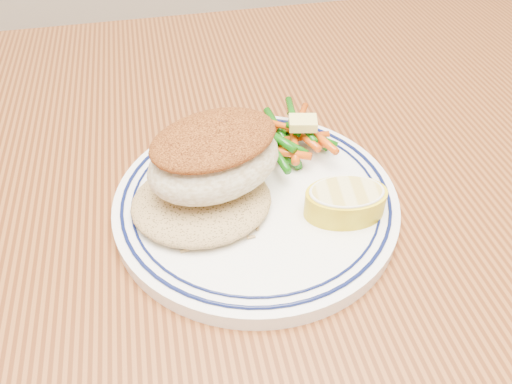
% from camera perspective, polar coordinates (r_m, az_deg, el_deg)
% --- Properties ---
extents(dining_table, '(1.50, 0.90, 0.75)m').
position_cam_1_polar(dining_table, '(0.51, 0.07, -11.67)').
color(dining_table, '#552811').
rests_on(dining_table, ground).
extents(plate, '(0.25, 0.25, 0.02)m').
position_cam_1_polar(plate, '(0.44, 0.00, -1.00)').
color(plate, white).
rests_on(plate, dining_table).
extents(rice_pilaf, '(0.12, 0.11, 0.02)m').
position_cam_1_polar(rice_pilaf, '(0.42, -6.26, -0.75)').
color(rice_pilaf, '#A18250').
rests_on(rice_pilaf, plate).
extents(fish_fillet, '(0.14, 0.12, 0.06)m').
position_cam_1_polar(fish_fillet, '(0.41, -4.78, 4.12)').
color(fish_fillet, beige).
rests_on(fish_fillet, rice_pilaf).
extents(vegetable_pile, '(0.09, 0.11, 0.03)m').
position_cam_1_polar(vegetable_pile, '(0.48, 3.68, 6.15)').
color(vegetable_pile, '#10540A').
rests_on(vegetable_pile, plate).
extents(butter_pat, '(0.03, 0.02, 0.01)m').
position_cam_1_polar(butter_pat, '(0.47, 5.39, 7.87)').
color(butter_pat, '#EFE475').
rests_on(butter_pat, vegetable_pile).
extents(lemon_wedge, '(0.07, 0.07, 0.03)m').
position_cam_1_polar(lemon_wedge, '(0.42, 10.17, -1.00)').
color(lemon_wedge, yellow).
rests_on(lemon_wedge, plate).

